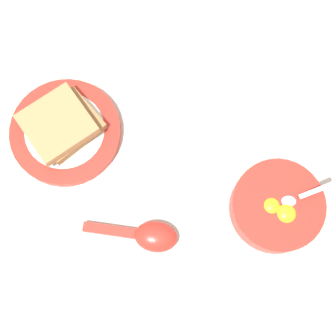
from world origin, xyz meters
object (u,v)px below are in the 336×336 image
object	(u,v)px
toast_sandwich	(61,125)
soup_spoon	(149,236)
egg_bowl	(277,207)
toast_plate	(66,132)

from	to	relation	value
toast_sandwich	soup_spoon	size ratio (longest dim) A/B	0.96
soup_spoon	egg_bowl	bearing A→B (deg)	14.97
egg_bowl	toast_plate	bearing A→B (deg)	162.00
toast_plate	soup_spoon	size ratio (longest dim) A/B	1.20
egg_bowl	toast_plate	size ratio (longest dim) A/B	0.83
egg_bowl	toast_plate	distance (m)	0.35
toast_plate	toast_sandwich	xyz separation A→B (m)	(-0.00, 0.00, 0.03)
egg_bowl	soup_spoon	world-z (taller)	egg_bowl
toast_plate	soup_spoon	world-z (taller)	soup_spoon
toast_plate	soup_spoon	bearing A→B (deg)	-48.26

